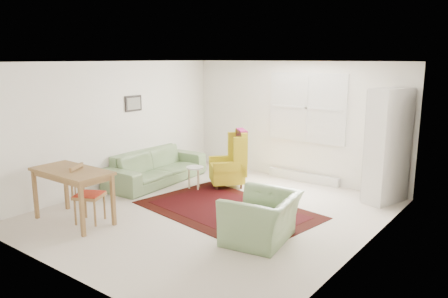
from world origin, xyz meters
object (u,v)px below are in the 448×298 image
Objects in this scene: armchair at (262,213)px; stool at (195,178)px; wingback_chair at (227,158)px; desk at (73,196)px; desk_chair at (89,194)px; sofa at (156,161)px; cabinet at (388,146)px; coffee_table at (258,230)px.

stool is at bearing -128.76° from armchair.
wingback_chair is 0.86× the size of desk.
armchair is at bearing -94.58° from desk_chair.
stool is 2.38m from desk_chair.
sofa reaches higher than desk.
cabinet is (4.20, 1.63, 0.56)m from sofa.
sofa reaches higher than desk_chair.
cabinet is at bearing 153.50° from armchair.
cabinet is (0.84, 2.82, 0.62)m from armchair.
armchair is at bearing 97.81° from coffee_table.
cabinet is (3.24, 1.50, 0.80)m from stool.
stool is at bearing -86.93° from sofa.
sofa is 1.99× the size of wingback_chair.
armchair is (3.36, -1.20, -0.05)m from sofa.
cabinet is at bearing 48.02° from desk.
wingback_chair is (-2.03, 1.87, 0.17)m from armchair.
sofa is at bearing 104.07° from desk.
stool is at bearing -30.33° from desk_chair.
wingback_chair is at bearing -142.65° from armchair.
sofa reaches higher than coffee_table.
stool is (0.96, 0.12, -0.23)m from sofa.
wingback_chair is at bearing -67.40° from sofa.
cabinet is 5.17m from desk_chair.
desk is at bearing -98.26° from stool.
stool is 0.34× the size of desk.
wingback_chair is 3.15m from desk.
sofa is 5.00× the size of stool.
armchair is 0.91× the size of wingback_chair.
sofa is at bearing -6.81° from desk_chair.
coffee_table is (3.38, -1.32, -0.27)m from sofa.
armchair is 2.75m from stool.
sofa reaches higher than stool.
wingback_chair is 2.40× the size of coffee_table.
desk_chair is at bearing -93.53° from stool.
desk_chair is at bearing 33.01° from desk.
desk reaches higher than armchair.
desk_chair reaches higher than desk.
sofa is 4.54m from cabinet.
wingback_chair is at bearing -36.88° from desk_chair.
desk_chair is at bearing -77.71° from armchair.
armchair is 3.01m from cabinet.
stool is (-2.42, 1.45, 0.03)m from coffee_table.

